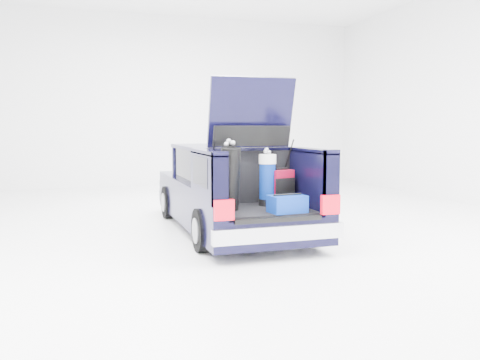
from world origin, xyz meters
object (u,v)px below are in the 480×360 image
object	(u,v)px
blue_duffel	(287,204)
black_golf_bag	(230,179)
car	(229,190)
red_suitcase	(281,187)
blue_golf_bag	(267,179)

from	to	relation	value
blue_duffel	black_golf_bag	bearing A→B (deg)	144.53
car	black_golf_bag	size ratio (longest dim) A/B	4.72
red_suitcase	black_golf_bag	distance (m)	0.93
black_golf_bag	blue_duffel	bearing A→B (deg)	-30.72
car	red_suitcase	world-z (taller)	car
blue_duffel	blue_golf_bag	bearing A→B (deg)	87.85
car	blue_golf_bag	size ratio (longest dim) A/B	5.47
car	blue_duffel	distance (m)	2.02
blue_duffel	red_suitcase	bearing A→B (deg)	69.05
red_suitcase	black_golf_bag	world-z (taller)	black_golf_bag
car	black_golf_bag	world-z (taller)	car
black_golf_bag	red_suitcase	bearing A→B (deg)	15.65
black_golf_bag	blue_duffel	size ratio (longest dim) A/B	1.92
black_golf_bag	blue_duffel	xyz separation A→B (m)	(0.69, -0.40, -0.33)
black_golf_bag	blue_duffel	distance (m)	0.86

